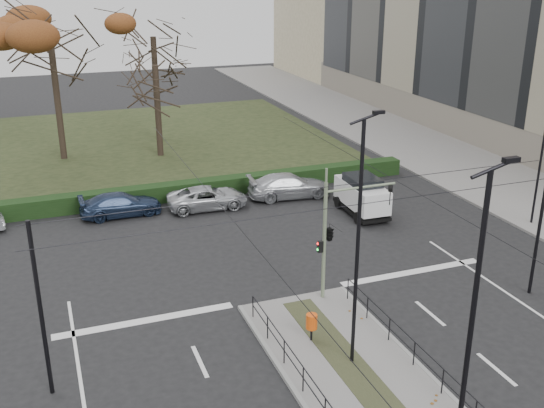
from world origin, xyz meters
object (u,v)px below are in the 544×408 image
Objects in this scene: traffic_light at (331,231)px; bare_tree_center at (154,45)px; litter_bin at (312,322)px; streetlamp_median_near at (470,342)px; white_van at (362,194)px; rust_tree at (50,36)px; parked_car_third at (121,204)px; parked_car_fifth at (289,186)px; parked_car_fourth at (208,198)px; bare_tree_near at (155,72)px; streetlamp_median_far at (358,243)px; streetlamp_sidewalk at (544,143)px.

bare_tree_center is (-1.61, 27.91, 4.39)m from traffic_light.
litter_bin is 0.12× the size of streetlamp_median_near.
rust_tree reaches higher than white_van.
parked_car_third is 1.10× the size of white_van.
rust_tree reaches higher than parked_car_third.
rust_tree is at bearing 9.14° from parked_car_third.
parked_car_fifth is at bearing -46.89° from rust_tree.
white_van is 0.82× the size of parked_car_fifth.
traffic_light is 0.44× the size of rust_tree.
parked_car_fourth is at bearing 89.62° from litter_bin.
bare_tree_center is 1.23× the size of bare_tree_near.
parked_car_fifth is (4.68, 22.82, -4.00)m from streetlamp_median_near.
parked_car_third is 0.97× the size of parked_car_fourth.
streetlamp_median_near is at bearing 173.35° from parked_car_fifth.
streetlamp_median_near reaches higher than bare_tree_near.
parked_car_third is 0.42× the size of bare_tree_center.
streetlamp_median_near is 2.04× the size of parked_car_third.
streetlamp_median_near reaches higher than parked_car_third.
litter_bin is at bearing 93.31° from streetlamp_median_near.
traffic_light is 4.93m from streetlamp_median_far.
traffic_light is 0.57× the size of streetlamp_median_far.
streetlamp_median_near is 38.70m from bare_tree_center.
streetlamp_sidewalk is 0.76× the size of rust_tree.
streetlamp_sidewalk is 25.61m from bare_tree_near.
litter_bin is 29.73m from rust_tree.
bare_tree_center is (-0.36, 32.42, 2.85)m from streetlamp_median_far.
traffic_light reaches higher than litter_bin.
streetlamp_median_near is 20.56m from white_van.
parked_car_third is at bearing 102.45° from streetlamp_median_near.
streetlamp_median_near is at bearing -88.65° from bare_tree_near.
streetlamp_sidewalk is 1.73× the size of parked_car_fifth.
bare_tree_center reaches higher than streetlamp_median_near.
streetlamp_median_far is 1.02× the size of bare_tree_near.
white_van is (7.76, -3.86, 0.52)m from parked_car_fourth.
streetlamp_median_near is at bearing -89.97° from bare_tree_center.
bare_tree_center is (5.12, 15.33, 6.79)m from parked_car_third.
streetlamp_median_far is at bearing -105.38° from traffic_light.
white_van is 0.36× the size of rust_tree.
streetlamp_median_near is at bearing -111.43° from white_van.
streetlamp_median_far is 1.77× the size of parked_car_fifth.
streetlamp_median_near is 1.05× the size of bare_tree_near.
litter_bin is at bearing -164.32° from parked_car_third.
streetlamp_median_near is 23.63m from parked_car_fifth.
bare_tree_near is at bearing -22.92° from parked_car_third.
streetlamp_sidewalk is 18.10m from parked_car_fourth.
parked_car_fifth is at bearing -64.26° from bare_tree_near.
streetlamp_median_far is at bearing 86.84° from streetlamp_median_near.
bare_tree_near is (4.33, 10.91, 5.41)m from parked_car_third.
rust_tree reaches higher than streetlamp_median_near.
bare_tree_center is at bearing 89.19° from litter_bin.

